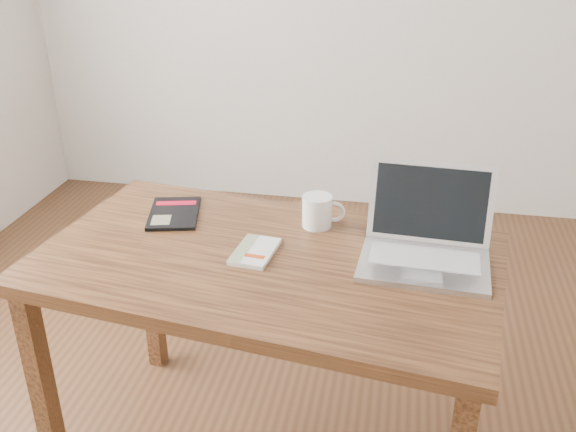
% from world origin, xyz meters
% --- Properties ---
extents(room, '(4.04, 4.04, 2.70)m').
position_xyz_m(room, '(-0.07, 0.00, 1.36)').
color(room, '#52321C').
rests_on(room, ground).
extents(desk, '(1.36, 0.89, 0.75)m').
position_xyz_m(desk, '(-0.20, -0.05, 0.66)').
color(desk, '#4E2D17').
rests_on(desk, ground).
extents(white_guidebook, '(0.12, 0.18, 0.02)m').
position_xyz_m(white_guidebook, '(-0.23, -0.04, 0.76)').
color(white_guidebook, silver).
rests_on(white_guidebook, desk).
extents(black_guidebook, '(0.20, 0.25, 0.01)m').
position_xyz_m(black_guidebook, '(-0.54, 0.15, 0.76)').
color(black_guidebook, black).
rests_on(black_guidebook, desk).
extents(laptop, '(0.36, 0.32, 0.24)m').
position_xyz_m(laptop, '(0.23, 0.02, 0.80)').
color(laptop, silver).
rests_on(laptop, desk).
extents(coffee_mug, '(0.13, 0.09, 0.10)m').
position_xyz_m(coffee_mug, '(-0.09, 0.16, 0.80)').
color(coffee_mug, white).
rests_on(coffee_mug, desk).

